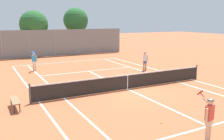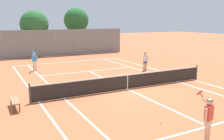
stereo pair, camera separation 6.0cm
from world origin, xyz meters
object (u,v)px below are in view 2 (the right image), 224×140
(player_far_left, at_px, (34,60))
(loose_tennis_ball_2, at_px, (41,81))
(player_near_side, at_px, (208,117))
(loose_tennis_ball_1, at_px, (161,123))
(player_far_right, at_px, (145,60))
(tree_behind_right, at_px, (77,21))
(tennis_net, at_px, (127,81))
(courtside_bench, at_px, (15,101))
(loose_tennis_ball_0, at_px, (134,65))
(tree_behind_left, at_px, (35,25))

(player_far_left, xyz_separation_m, loose_tennis_ball_2, (-0.33, -4.08, -0.89))
(player_near_side, bearing_deg, loose_tennis_ball_1, 102.42)
(player_far_right, bearing_deg, tree_behind_right, 92.56)
(tennis_net, bearing_deg, loose_tennis_ball_1, -106.03)
(loose_tennis_ball_1, bearing_deg, courtside_bench, 137.67)
(player_far_right, xyz_separation_m, courtside_bench, (-11.23, -4.92, -0.50))
(loose_tennis_ball_0, bearing_deg, loose_tennis_ball_1, -117.66)
(player_far_left, bearing_deg, tennis_net, -65.12)
(player_far_right, bearing_deg, courtside_bench, -156.32)
(player_far_left, height_order, loose_tennis_ball_0, player_far_left)
(loose_tennis_ball_0, relative_size, tree_behind_left, 0.01)
(player_far_right, bearing_deg, loose_tennis_ball_2, 178.77)
(loose_tennis_ball_1, bearing_deg, player_near_side, -77.58)
(tennis_net, bearing_deg, tree_behind_left, 96.18)
(player_far_right, height_order, loose_tennis_ball_1, player_far_right)
(player_far_left, bearing_deg, tree_behind_right, 54.09)
(player_far_right, relative_size, courtside_bench, 1.07)
(player_far_right, distance_m, tree_behind_left, 15.66)
(loose_tennis_ball_2, relative_size, courtside_bench, 0.04)
(tennis_net, height_order, loose_tennis_ball_1, tennis_net)
(loose_tennis_ball_0, xyz_separation_m, loose_tennis_ball_1, (-6.35, -12.11, 0.00))
(loose_tennis_ball_1, distance_m, tree_behind_right, 25.71)
(player_far_left, height_order, tree_behind_left, tree_behind_left)
(player_near_side, relative_size, loose_tennis_ball_1, 26.88)
(loose_tennis_ball_0, bearing_deg, tree_behind_right, 94.68)
(loose_tennis_ball_0, height_order, tree_behind_left, tree_behind_left)
(tennis_net, xyz_separation_m, courtside_bench, (-6.75, -0.46, -0.10))
(courtside_bench, relative_size, tree_behind_right, 0.25)
(loose_tennis_ball_2, bearing_deg, player_near_side, -74.45)
(tennis_net, bearing_deg, loose_tennis_ball_2, 133.25)
(tennis_net, distance_m, tree_behind_right, 20.27)
(player_far_right, bearing_deg, player_near_side, -115.25)
(loose_tennis_ball_2, xyz_separation_m, tree_behind_right, (8.18, 14.92, 4.18))
(loose_tennis_ball_0, distance_m, loose_tennis_ball_1, 13.67)
(tree_behind_left, bearing_deg, tennis_net, -83.82)
(loose_tennis_ball_2, relative_size, tree_behind_left, 0.01)
(player_near_side, height_order, tree_behind_left, tree_behind_left)
(loose_tennis_ball_0, relative_size, tree_behind_right, 0.01)
(loose_tennis_ball_2, distance_m, courtside_bench, 5.65)
(player_near_side, bearing_deg, loose_tennis_ball_2, 105.55)
(courtside_bench, bearing_deg, tree_behind_left, 75.88)
(player_far_right, relative_size, loose_tennis_ball_1, 24.24)
(loose_tennis_ball_0, height_order, tree_behind_right, tree_behind_right)
(player_far_left, relative_size, courtside_bench, 1.18)
(tennis_net, xyz_separation_m, loose_tennis_ball_2, (-4.38, 4.65, -0.48))
(player_near_side, xyz_separation_m, tree_behind_right, (4.86, 26.84, 3.28))
(player_near_side, distance_m, courtside_bench, 8.89)
(loose_tennis_ball_2, xyz_separation_m, courtside_bench, (-2.38, -5.12, 0.38))
(courtside_bench, xyz_separation_m, tree_behind_right, (10.55, 20.03, 3.80))
(loose_tennis_ball_1, distance_m, tree_behind_left, 23.97)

